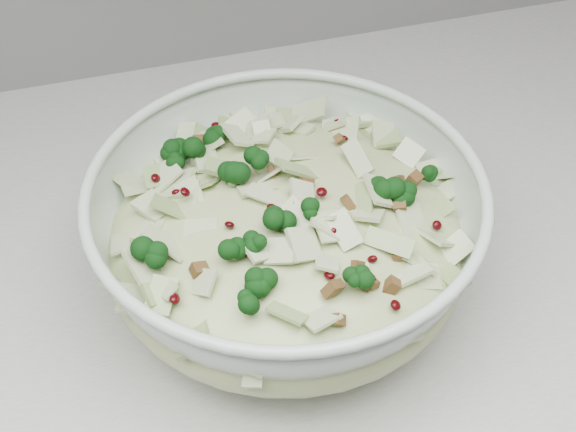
# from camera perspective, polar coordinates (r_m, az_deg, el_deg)

# --- Properties ---
(counter) EXTENTS (3.60, 0.60, 0.90)m
(counter) POSITION_cam_1_polar(r_m,az_deg,el_deg) (1.21, 14.17, -12.03)
(counter) COLOR silver
(counter) RESTS_ON floor
(mixing_bowl) EXTENTS (0.37, 0.37, 0.13)m
(mixing_bowl) POSITION_cam_1_polar(r_m,az_deg,el_deg) (0.65, -0.14, -1.65)
(mixing_bowl) COLOR silver
(mixing_bowl) RESTS_ON counter
(salad) EXTENTS (0.39, 0.39, 0.13)m
(salad) POSITION_cam_1_polar(r_m,az_deg,el_deg) (0.63, -0.15, -0.38)
(salad) COLOR #B4BF82
(salad) RESTS_ON mixing_bowl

